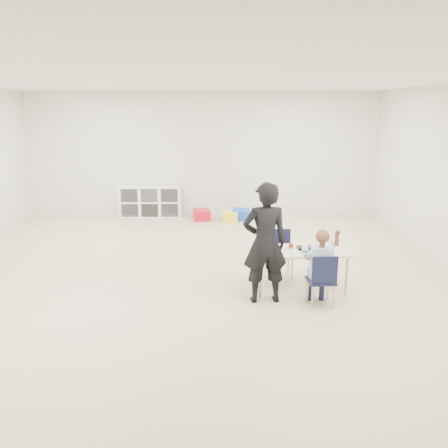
{
  "coord_description": "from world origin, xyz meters",
  "views": [
    {
      "loc": [
        0.4,
        -6.38,
        2.41
      ],
      "look_at": [
        0.45,
        0.02,
        0.85
      ],
      "focal_mm": 38.0,
      "sensor_mm": 36.0,
      "label": 1
    }
  ],
  "objects_px": {
    "child": "(322,264)",
    "cubby_shelf": "(151,201)",
    "table": "(299,270)",
    "chair_near": "(321,280)",
    "adult": "(265,243)"
  },
  "relations": [
    {
      "from": "child",
      "to": "cubby_shelf",
      "type": "bearing_deg",
      "value": 115.76
    },
    {
      "from": "table",
      "to": "chair_near",
      "type": "distance_m",
      "value": 0.56
    },
    {
      "from": "cubby_shelf",
      "to": "adult",
      "type": "bearing_deg",
      "value": -66.51
    },
    {
      "from": "table",
      "to": "child",
      "type": "xyz_separation_m",
      "value": [
        0.18,
        -0.52,
        0.25
      ]
    },
    {
      "from": "table",
      "to": "chair_near",
      "type": "xyz_separation_m",
      "value": [
        0.18,
        -0.52,
        0.05
      ]
    },
    {
      "from": "child",
      "to": "adult",
      "type": "relative_size",
      "value": 0.7
    },
    {
      "from": "chair_near",
      "to": "adult",
      "type": "bearing_deg",
      "value": 163.78
    },
    {
      "from": "table",
      "to": "adult",
      "type": "bearing_deg",
      "value": -147.61
    },
    {
      "from": "child",
      "to": "cubby_shelf",
      "type": "height_order",
      "value": "child"
    },
    {
      "from": "chair_near",
      "to": "adult",
      "type": "relative_size",
      "value": 0.45
    },
    {
      "from": "chair_near",
      "to": "cubby_shelf",
      "type": "distance_m",
      "value": 5.85
    },
    {
      "from": "chair_near",
      "to": "table",
      "type": "bearing_deg",
      "value": 105.69
    },
    {
      "from": "table",
      "to": "adult",
      "type": "xyz_separation_m",
      "value": [
        -0.51,
        -0.37,
        0.48
      ]
    },
    {
      "from": "cubby_shelf",
      "to": "adult",
      "type": "relative_size",
      "value": 0.9
    },
    {
      "from": "child",
      "to": "cubby_shelf",
      "type": "xyz_separation_m",
      "value": [
        -2.85,
        5.12,
        -0.19
      ]
    }
  ]
}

